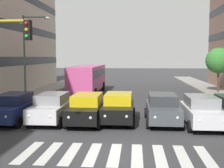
# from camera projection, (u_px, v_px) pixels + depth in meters

# --- Properties ---
(ground_plane) EXTENTS (180.00, 180.00, 0.00)m
(ground_plane) POSITION_uv_depth(u_px,v_px,m) (115.00, 155.00, 11.51)
(ground_plane) COLOR #38383A
(crosswalk_markings) EXTENTS (7.65, 2.80, 0.01)m
(crosswalk_markings) POSITION_uv_depth(u_px,v_px,m) (115.00, 154.00, 11.51)
(crosswalk_markings) COLOR silver
(crosswalk_markings) RESTS_ON ground_plane
(car_1) EXTENTS (2.02, 4.44, 1.72)m
(car_1) POSITION_uv_depth(u_px,v_px,m) (201.00, 111.00, 16.16)
(car_1) COLOR silver
(car_1) RESTS_ON ground_plane
(car_2) EXTENTS (2.02, 4.44, 1.72)m
(car_2) POSITION_uv_depth(u_px,v_px,m) (162.00, 108.00, 16.96)
(car_2) COLOR #474C51
(car_2) RESTS_ON ground_plane
(car_3) EXTENTS (2.02, 4.44, 1.72)m
(car_3) POSITION_uv_depth(u_px,v_px,m) (118.00, 107.00, 17.28)
(car_3) COLOR black
(car_3) RESTS_ON ground_plane
(car_4) EXTENTS (2.02, 4.44, 1.72)m
(car_4) POSITION_uv_depth(u_px,v_px,m) (87.00, 108.00, 16.95)
(car_4) COLOR black
(car_4) RESTS_ON ground_plane
(car_5) EXTENTS (2.02, 4.44, 1.72)m
(car_5) POSITION_uv_depth(u_px,v_px,m) (52.00, 107.00, 17.28)
(car_5) COLOR silver
(car_5) RESTS_ON ground_plane
(car_6) EXTENTS (2.02, 4.44, 1.72)m
(car_6) POSITION_uv_depth(u_px,v_px,m) (13.00, 107.00, 17.24)
(car_6) COLOR navy
(car_6) RESTS_ON ground_plane
(bus_behind_traffic) EXTENTS (2.78, 10.50, 3.00)m
(bus_behind_traffic) POSITION_uv_depth(u_px,v_px,m) (88.00, 76.00, 30.41)
(bus_behind_traffic) COLOR #DB5193
(bus_behind_traffic) RESTS_ON ground_plane
(street_lamp_right) EXTENTS (2.41, 0.28, 7.31)m
(street_lamp_right) POSITION_uv_depth(u_px,v_px,m) (28.00, 50.00, 24.47)
(street_lamp_right) COLOR #4C6B56
(street_lamp_right) RESTS_ON sidewalk_right
(street_tree_3) EXTENTS (2.79, 2.79, 4.81)m
(street_tree_3) POSITION_uv_depth(u_px,v_px,m) (219.00, 61.00, 30.77)
(street_tree_3) COLOR #513823
(street_tree_3) RESTS_ON sidewalk_left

